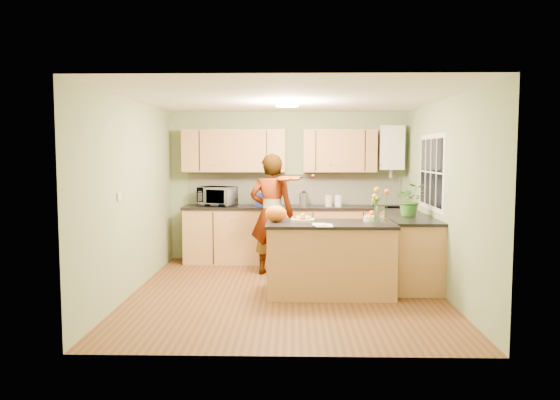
{
  "coord_description": "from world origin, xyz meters",
  "views": [
    {
      "loc": [
        0.07,
        -6.99,
        1.82
      ],
      "look_at": [
        -0.1,
        0.5,
        1.17
      ],
      "focal_mm": 35.0,
      "sensor_mm": 36.0,
      "label": 1
    }
  ],
  "objects": [
    {
      "name": "blue_box",
      "position": [
        -0.4,
        1.93,
        1.05
      ],
      "size": [
        0.27,
        0.2,
        0.21
      ],
      "primitive_type": "cube",
      "rotation": [
        0.0,
        0.0,
        -0.03
      ],
      "color": "#203096",
      "rests_on": "back_counter"
    },
    {
      "name": "wall_right",
      "position": [
        2.0,
        0.0,
        1.25
      ],
      "size": [
        0.02,
        4.5,
        2.5
      ],
      "primitive_type": "cube",
      "color": "gray",
      "rests_on": "floor"
    },
    {
      "name": "boiler",
      "position": [
        1.7,
        2.09,
        1.9
      ],
      "size": [
        0.4,
        0.3,
        0.86
      ],
      "color": "white",
      "rests_on": "wall_back"
    },
    {
      "name": "violin",
      "position": [
        -0.03,
        0.84,
        1.45
      ],
      "size": [
        0.7,
        0.6,
        0.17
      ],
      "primitive_type": null,
      "rotation": [
        0.17,
        0.0,
        -0.61
      ],
      "color": "#521605",
      "rests_on": "violinist"
    },
    {
      "name": "orange_bag",
      "position": [
        -0.14,
        -0.04,
        1.04
      ],
      "size": [
        0.32,
        0.29,
        0.21
      ],
      "primitive_type": "ellipsoid",
      "rotation": [
        0.0,
        0.0,
        0.21
      ],
      "color": "orange",
      "rests_on": "peninsula_island"
    },
    {
      "name": "ceiling",
      "position": [
        0.0,
        0.0,
        2.5
      ],
      "size": [
        4.0,
        4.5,
        0.02
      ],
      "primitive_type": "cube",
      "color": "white",
      "rests_on": "wall_back"
    },
    {
      "name": "floor",
      "position": [
        0.0,
        0.0,
        0.0
      ],
      "size": [
        4.5,
        4.5,
        0.0
      ],
      "primitive_type": "plane",
      "color": "#503117",
      "rests_on": "ground"
    },
    {
      "name": "peninsula_island",
      "position": [
        0.55,
        -0.09,
        0.47
      ],
      "size": [
        1.63,
        0.83,
        0.93
      ],
      "color": "#A16F40",
      "rests_on": "floor"
    },
    {
      "name": "microwave",
      "position": [
        -1.17,
        1.98,
        1.1
      ],
      "size": [
        0.67,
        0.56,
        0.32
      ],
      "primitive_type": "imported",
      "rotation": [
        0.0,
        0.0,
        -0.36
      ],
      "color": "white",
      "rests_on": "back_counter"
    },
    {
      "name": "right_counter",
      "position": [
        1.7,
        0.85,
        0.47
      ],
      "size": [
        0.62,
        2.24,
        0.94
      ],
      "color": "#A16F40",
      "rests_on": "floor"
    },
    {
      "name": "jar_cream",
      "position": [
        0.67,
        1.95,
        1.03
      ],
      "size": [
        0.14,
        0.14,
        0.18
      ],
      "primitive_type": "cylinder",
      "rotation": [
        0.0,
        0.0,
        0.23
      ],
      "color": "beige",
      "rests_on": "back_counter"
    },
    {
      "name": "upper_cabinets",
      "position": [
        -0.18,
        2.08,
        1.85
      ],
      "size": [
        3.2,
        0.34,
        0.7
      ],
      "color": "#A16F40",
      "rests_on": "wall_back"
    },
    {
      "name": "back_counter",
      "position": [
        0.1,
        1.95,
        0.47
      ],
      "size": [
        3.64,
        0.62,
        0.94
      ],
      "color": "#A16F40",
      "rests_on": "floor"
    },
    {
      "name": "fruit_dish",
      "position": [
        0.2,
        -0.09,
        0.98
      ],
      "size": [
        0.31,
        0.31,
        0.11
      ],
      "color": "beige",
      "rests_on": "peninsula_island"
    },
    {
      "name": "light_switch",
      "position": [
        -1.99,
        -0.6,
        1.3
      ],
      "size": [
        0.02,
        0.09,
        0.09
      ],
      "primitive_type": "cube",
      "color": "white",
      "rests_on": "wall_left"
    },
    {
      "name": "splashback",
      "position": [
        0.1,
        2.23,
        1.2
      ],
      "size": [
        3.6,
        0.02,
        0.52
      ],
      "primitive_type": "cube",
      "color": "silver",
      "rests_on": "back_counter"
    },
    {
      "name": "ceiling_lamp",
      "position": [
        0.0,
        0.3,
        2.46
      ],
      "size": [
        0.3,
        0.3,
        0.07
      ],
      "color": "#FFEABF",
      "rests_on": "ceiling"
    },
    {
      "name": "wall_front",
      "position": [
        0.0,
        -2.25,
        1.25
      ],
      "size": [
        4.0,
        0.02,
        2.5
      ],
      "primitive_type": "cube",
      "color": "gray",
      "rests_on": "floor"
    },
    {
      "name": "flower_vase",
      "position": [
        1.15,
        -0.27,
        1.27
      ],
      "size": [
        0.27,
        0.27,
        0.5
      ],
      "rotation": [
        0.0,
        0.0,
        0.14
      ],
      "color": "silver",
      "rests_on": "peninsula_island"
    },
    {
      "name": "jar_white",
      "position": [
        0.83,
        1.93,
        1.03
      ],
      "size": [
        0.14,
        0.14,
        0.18
      ],
      "primitive_type": "cylinder",
      "rotation": [
        0.0,
        0.0,
        -0.24
      ],
      "color": "white",
      "rests_on": "back_counter"
    },
    {
      "name": "window_right",
      "position": [
        1.99,
        0.6,
        1.55
      ],
      "size": [
        0.01,
        1.3,
        1.05
      ],
      "color": "white",
      "rests_on": "wall_right"
    },
    {
      "name": "wall_left",
      "position": [
        -2.0,
        0.0,
        1.25
      ],
      "size": [
        0.02,
        4.5,
        2.5
      ],
      "primitive_type": "cube",
      "color": "gray",
      "rests_on": "floor"
    },
    {
      "name": "potted_plant",
      "position": [
        1.7,
        0.55,
        1.17
      ],
      "size": [
        0.42,
        0.36,
        0.46
      ],
      "primitive_type": "imported",
      "rotation": [
        0.0,
        0.0,
        -0.01
      ],
      "color": "#357025",
      "rests_on": "right_counter"
    },
    {
      "name": "wall_back",
      "position": [
        0.0,
        2.25,
        1.25
      ],
      "size": [
        4.0,
        0.02,
        2.5
      ],
      "primitive_type": "cube",
      "color": "gray",
      "rests_on": "floor"
    },
    {
      "name": "kettle",
      "position": [
        0.26,
        1.96,
        1.06
      ],
      "size": [
        0.16,
        0.16,
        0.29
      ],
      "rotation": [
        0.0,
        0.0,
        -0.25
      ],
      "color": "#AEADB2",
      "rests_on": "back_counter"
    },
    {
      "name": "violinist",
      "position": [
        -0.23,
        1.06,
        0.9
      ],
      "size": [
        0.72,
        0.53,
        1.81
      ],
      "primitive_type": "imported",
      "rotation": [
        0.0,
        0.0,
        2.98
      ],
      "color": "#EBA68F",
      "rests_on": "floor"
    },
    {
      "name": "papers",
      "position": [
        0.45,
        -0.39,
        0.94
      ],
      "size": [
        0.21,
        0.29,
        0.01
      ],
      "primitive_type": "cube",
      "color": "silver",
      "rests_on": "peninsula_island"
    },
    {
      "name": "orange_bowl",
      "position": [
        1.1,
        0.06,
        0.99
      ],
      "size": [
        0.22,
        0.22,
        0.13
      ],
      "color": "beige",
      "rests_on": "peninsula_island"
    }
  ]
}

